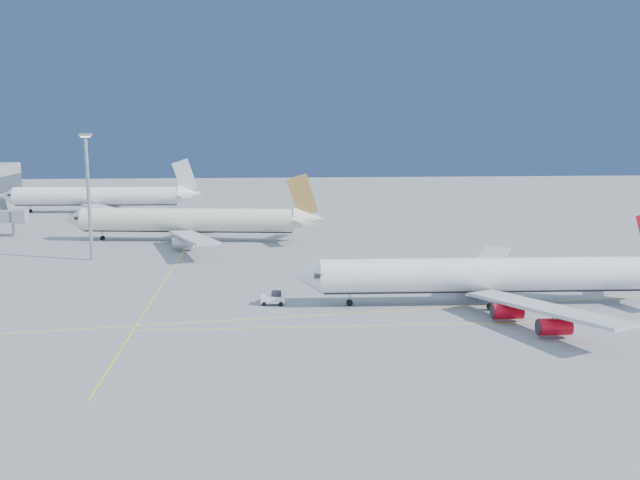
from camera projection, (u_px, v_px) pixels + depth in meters
The scene contains 7 objects.
ground at pixel (392, 301), 118.91m from camera, with size 500.00×500.00×0.00m, color slate.
taxiway_lines at pixel (302, 293), 124.10m from camera, with size 118.86×140.00×0.02m.
airliner_virgin at pixel (491, 275), 116.21m from camera, with size 64.18×57.73×15.85m.
airliner_etihad at pixel (194, 220), 175.93m from camera, with size 64.74×59.39×16.90m.
airliner_third at pixel (102, 196), 228.85m from camera, with size 64.67×59.62×17.35m.
pushback_tug at pixel (274, 298), 116.54m from camera, with size 4.02×2.60×2.19m.
light_mast at pixel (88, 186), 150.47m from camera, with size 2.33×2.33×26.98m.
Camera 1 is at (-20.23, -114.30, 30.18)m, focal length 40.00 mm.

